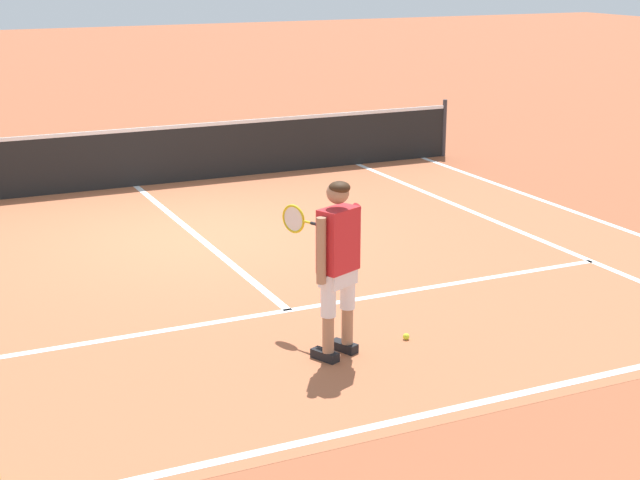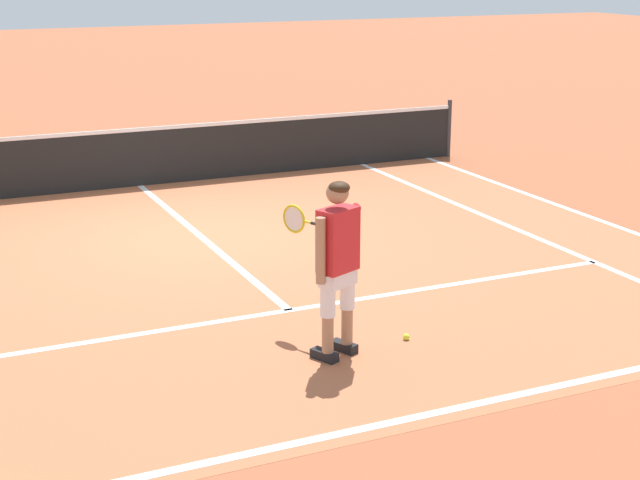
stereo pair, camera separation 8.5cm
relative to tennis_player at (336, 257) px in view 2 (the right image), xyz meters
name	(u,v)px [view 2 (the right image)]	position (x,y,z in m)	size (l,w,h in m)	color
ground_plane	(199,235)	(0.06, 4.51, -0.99)	(80.00, 80.00, 0.00)	#9E5133
court_inner_surface	(232,263)	(0.06, 3.13, -0.99)	(10.98, 9.54, 0.00)	#B2603D
line_baseline	(416,417)	(0.06, -1.44, -0.99)	(10.98, 0.10, 0.01)	white
line_service	(289,310)	(0.06, 1.30, -0.99)	(8.23, 0.10, 0.01)	white
line_centre_service	(199,235)	(0.06, 4.50, -0.99)	(0.10, 6.40, 0.01)	white
line_singles_right	(508,226)	(4.17, 3.13, -0.99)	(0.10, 9.14, 0.01)	white
line_doubles_right	(586,215)	(5.55, 3.13, -0.99)	(0.10, 9.14, 0.01)	white
tennis_net	(139,156)	(0.06, 7.70, -0.49)	(11.96, 0.08, 1.07)	#333338
tennis_player	(336,257)	(0.00, 0.00, 0.00)	(0.56, 1.23, 1.71)	black
tennis_ball_near_feet	(406,337)	(0.80, 0.06, -0.96)	(0.07, 0.07, 0.07)	#CCE02D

